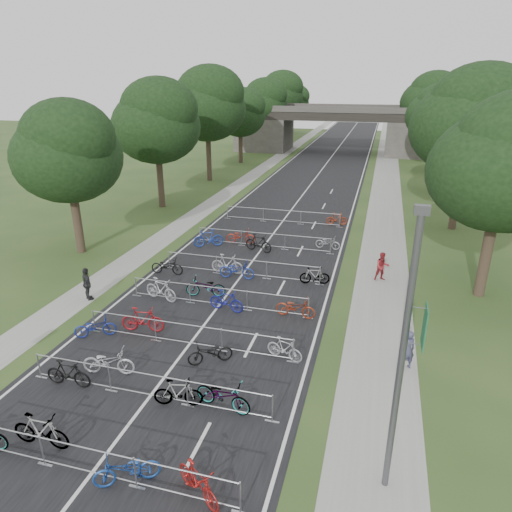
{
  "coord_description": "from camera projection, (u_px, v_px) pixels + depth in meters",
  "views": [
    {
      "loc": [
        7.35,
        -8.4,
        10.81
      ],
      "look_at": [
        0.72,
        15.62,
        1.1
      ],
      "focal_mm": 32.0,
      "sensor_mm": 36.0,
      "label": 1
    }
  ],
  "objects": [
    {
      "name": "tree_left_4",
      "position": [
        263.0,
        103.0,
        70.88
      ],
      "size": [
        7.56,
        7.56,
        11.53
      ],
      "color": "#33261C",
      "rests_on": "ground"
    },
    {
      "name": "bike_2",
      "position": [
        127.0,
        470.0,
        12.88
      ],
      "size": [
        1.96,
        1.54,
        0.99
      ],
      "primitive_type": "imported",
      "rotation": [
        0.0,
        0.0,
        5.25
      ],
      "color": "#1D479F",
      "rests_on": "ground"
    },
    {
      "name": "bike_14",
      "position": [
        226.0,
        301.0,
        22.55
      ],
      "size": [
        1.91,
        0.79,
        1.11
      ],
      "primitive_type": "imported",
      "rotation": [
        0.0,
        0.0,
        1.42
      ],
      "color": "navy",
      "rests_on": "ground"
    },
    {
      "name": "barrier_row_4",
      "position": [
        241.0,
        267.0,
        26.57
      ],
      "size": [
        9.7,
        0.08,
        1.1
      ],
      "color": "#A5A8AD",
      "rests_on": "ground"
    },
    {
      "name": "tree_left_0",
      "position": [
        68.0,
        154.0,
        28.07
      ],
      "size": [
        6.72,
        6.72,
        10.25
      ],
      "color": "#33261C",
      "rests_on": "ground"
    },
    {
      "name": "lamppost",
      "position": [
        403.0,
        357.0,
        11.47
      ],
      "size": [
        0.61,
        0.65,
        8.21
      ],
      "color": "#4C4C51",
      "rests_on": "ground"
    },
    {
      "name": "bike_15",
      "position": [
        295.0,
        308.0,
        21.99
      ],
      "size": [
        1.98,
        0.79,
        1.02
      ],
      "primitive_type": "imported",
      "rotation": [
        0.0,
        0.0,
        1.51
      ],
      "color": "maroon",
      "rests_on": "ground"
    },
    {
      "name": "tree_right_0",
      "position": [
        506.0,
        166.0,
        21.84
      ],
      "size": [
        7.17,
        7.17,
        10.93
      ],
      "color": "#33261C",
      "rests_on": "ground"
    },
    {
      "name": "barrier_row_1",
      "position": [
        148.0,
        386.0,
        16.33
      ],
      "size": [
        9.7,
        0.08,
        1.1
      ],
      "color": "#A5A8AD",
      "rests_on": "ground"
    },
    {
      "name": "overpass_bridge",
      "position": [
        336.0,
        129.0,
        70.39
      ],
      "size": [
        31.0,
        8.0,
        7.05
      ],
      "color": "#403C39",
      "rests_on": "ground"
    },
    {
      "name": "bike_22",
      "position": [
        258.0,
        243.0,
        30.36
      ],
      "size": [
        2.07,
        1.1,
        1.2
      ],
      "primitive_type": "imported",
      "rotation": [
        0.0,
        0.0,
        1.29
      ],
      "color": "black",
      "rests_on": "ground"
    },
    {
      "name": "tree_left_2",
      "position": [
        208.0,
        105.0,
        49.03
      ],
      "size": [
        8.4,
        8.4,
        12.81
      ],
      "color": "#33261C",
      "rests_on": "ground"
    },
    {
      "name": "bike_5",
      "position": [
        109.0,
        362.0,
        17.73
      ],
      "size": [
        2.16,
        1.11,
        1.08
      ],
      "primitive_type": "imported",
      "rotation": [
        0.0,
        0.0,
        1.77
      ],
      "color": "#B6B6BE",
      "rests_on": "ground"
    },
    {
      "name": "tree_right_1",
      "position": [
        471.0,
        123.0,
        32.26
      ],
      "size": [
        8.18,
        8.18,
        12.47
      ],
      "color": "#33261C",
      "rests_on": "ground"
    },
    {
      "name": "tree_left_5",
      "position": [
        280.0,
        95.0,
        81.37
      ],
      "size": [
        8.4,
        8.4,
        12.81
      ],
      "color": "#33261C",
      "rests_on": "ground"
    },
    {
      "name": "bike_13",
      "position": [
        206.0,
        287.0,
        24.05
      ],
      "size": [
        2.19,
        1.15,
        1.1
      ],
      "primitive_type": "imported",
      "rotation": [
        0.0,
        0.0,
        4.92
      ],
      "color": "#A5A8AD",
      "rests_on": "ground"
    },
    {
      "name": "bike_20",
      "position": [
        208.0,
        238.0,
        31.22
      ],
      "size": [
        2.09,
        1.51,
        1.24
      ],
      "primitive_type": "imported",
      "rotation": [
        0.0,
        0.0,
        5.22
      ],
      "color": "navy",
      "rests_on": "ground"
    },
    {
      "name": "bike_8",
      "position": [
        95.0,
        327.0,
        20.32
      ],
      "size": [
        1.9,
        1.43,
        0.96
      ],
      "primitive_type": "imported",
      "rotation": [
        0.0,
        0.0,
        2.07
      ],
      "color": "navy",
      "rests_on": "ground"
    },
    {
      "name": "sidewalk_left",
      "position": [
        265.0,
        167.0,
        60.06
      ],
      "size": [
        2.0,
        140.0,
        0.01
      ],
      "primitive_type": "cube",
      "color": "gray",
      "rests_on": "ground"
    },
    {
      "name": "bike_23",
      "position": [
        328.0,
        243.0,
        30.88
      ],
      "size": [
        1.73,
        0.76,
        0.88
      ],
      "primitive_type": "imported",
      "rotation": [
        0.0,
        0.0,
        1.46
      ],
      "color": "#999AA0",
      "rests_on": "ground"
    },
    {
      "name": "road",
      "position": [
        322.0,
        169.0,
        58.2
      ],
      "size": [
        11.0,
        140.0,
        0.01
      ],
      "primitive_type": "cube",
      "color": "black",
      "rests_on": "ground"
    },
    {
      "name": "bike_9",
      "position": [
        143.0,
        320.0,
        20.68
      ],
      "size": [
        2.07,
        0.87,
        1.21
      ],
      "primitive_type": "imported",
      "rotation": [
        0.0,
        0.0,
        1.73
      ],
      "color": "maroon",
      "rests_on": "ground"
    },
    {
      "name": "bike_11",
      "position": [
        285.0,
        349.0,
        18.66
      ],
      "size": [
        1.69,
        0.91,
        0.98
      ],
      "primitive_type": "imported",
      "rotation": [
        0.0,
        0.0,
        1.28
      ],
      "color": "#ACADB4",
      "rests_on": "ground"
    },
    {
      "name": "barrier_row_5",
      "position": [
        263.0,
        240.0,
        31.06
      ],
      "size": [
        9.7,
        0.08,
        1.1
      ],
      "color": "#A5A8AD",
      "rests_on": "ground"
    },
    {
      "name": "tree_right_3",
      "position": [
        437.0,
        114.0,
        54.17
      ],
      "size": [
        7.17,
        7.17,
        10.93
      ],
      "color": "#33261C",
      "rests_on": "ground"
    },
    {
      "name": "bike_18",
      "position": [
        237.0,
        270.0,
        26.25
      ],
      "size": [
        2.1,
        0.83,
        1.08
      ],
      "primitive_type": "imported",
      "rotation": [
        0.0,
        0.0,
        1.63
      ],
      "color": "navy",
      "rests_on": "ground"
    },
    {
      "name": "pedestrian_a",
      "position": [
        407.0,
        350.0,
        17.97
      ],
      "size": [
        0.72,
        0.61,
        1.67
      ],
      "primitive_type": "imported",
      "rotation": [
        0.0,
        0.0,
        3.55
      ],
      "color": "#383854",
      "rests_on": "ground"
    },
    {
      "name": "bike_6",
      "position": [
        178.0,
        393.0,
        15.99
      ],
      "size": [
        1.83,
        0.88,
        1.06
      ],
      "primitive_type": "imported",
      "rotation": [
        0.0,
        0.0,
        1.8
      ],
      "color": "#A5A8AD",
      "rests_on": "ground"
    },
    {
      "name": "bike_17",
      "position": [
        227.0,
        264.0,
        26.94
      ],
      "size": [
        1.98,
        0.58,
        1.18
      ],
      "primitive_type": "imported",
      "rotation": [
        0.0,
        0.0,
        1.56
      ],
      "color": "#AAABB2",
      "rests_on": "ground"
    },
    {
      "name": "tree_right_6",
      "position": [
        420.0,
        101.0,
        86.51
      ],
      "size": [
        7.17,
        7.17,
        10.93
      ],
      "color": "#33261C",
      "rests_on": "ground"
    },
    {
      "name": "pedestrian_c",
      "position": [
        87.0,
        284.0,
        23.6
      ],
      "size": [
        1.08,
        0.98,
        1.77
      ],
      "primitive_type": "imported",
      "rotation": [
        0.0,
        0.0,
        2.48
      ],
      "color": "#232325",
      "rests_on": "ground"
    },
    {
      "name": "tree_left_1",
      "position": [
        157.0,
        123.0,
        38.55
      ],
      "size": [
        7.56,
        7.56,
        11.53
      ],
      "color": "#33261C",
      "rests_on": "ground"
    },
    {
      "name": "sidewalk_right",
      "position": [
        387.0,
        173.0,
        56.22
      ],
      "size": [
        3.0,
        140.0,
        0.01
      ],
      "primitive_type": "cube",
      "color": "gray",
      "rests_on": "ground"
    },
    {
      "name": "bike_27",
      "position": [
        337.0,
        219.0,
        35.94
      ],
      "size": [
        1.7,
        0.77,
        0.99
      ],
      "primitive_type": "imported",
      "rotation": [
        0.0,
        0.0,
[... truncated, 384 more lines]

